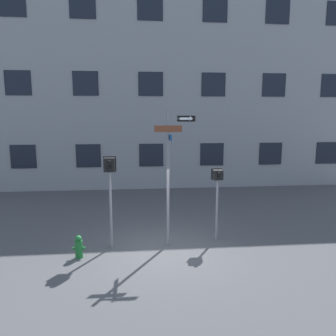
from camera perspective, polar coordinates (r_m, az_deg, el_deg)
ground_plane at (r=10.36m, az=-0.56°, el=-14.36°), size 60.00×60.00×0.00m
building_facade at (r=18.43m, az=-3.08°, el=14.32°), size 24.00×0.64×11.52m
street_sign_pole at (r=10.11m, az=0.38°, el=0.35°), size 1.25×0.96×4.32m
pedestrian_signal_left at (r=10.13m, az=-10.11°, el=-1.48°), size 0.39×0.40×2.90m
pedestrian_signal_right at (r=10.86m, az=8.62°, el=-2.97°), size 0.37×0.40×2.40m
fire_hydrant at (r=10.19m, az=-15.26°, el=-13.13°), size 0.38×0.22×0.68m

